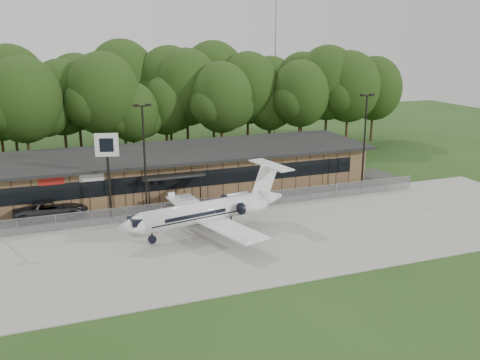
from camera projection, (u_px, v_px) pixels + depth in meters
name	position (u px, v px, depth m)	size (l,w,h in m)	color
ground	(270.00, 281.00, 35.96)	(160.00, 160.00, 0.00)	#284619
apron	(230.00, 240.00, 43.16)	(64.00, 18.00, 0.08)	#9E9B93
parking_lot	(191.00, 200.00, 53.54)	(50.00, 9.00, 0.06)	#383835
terminal	(179.00, 169.00, 56.97)	(41.00, 11.65, 4.30)	brown
fence	(204.00, 206.00, 49.28)	(46.00, 0.04, 1.52)	gray
treeline	(144.00, 100.00, 71.86)	(72.00, 12.00, 15.00)	#1B3310
radio_mast	(275.00, 58.00, 83.50)	(0.20, 0.20, 25.00)	gray
light_pole_mid	(144.00, 152.00, 47.55)	(1.55, 0.30, 10.23)	black
light_pole_right	(365.00, 135.00, 55.44)	(1.55, 0.30, 10.23)	black
business_jet	(209.00, 211.00, 44.31)	(15.53, 13.94, 5.24)	white
suv	(51.00, 209.00, 48.04)	(2.95, 6.39, 1.78)	#313134
pole_sign	(107.00, 154.00, 46.73)	(2.03, 0.73, 7.79)	black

